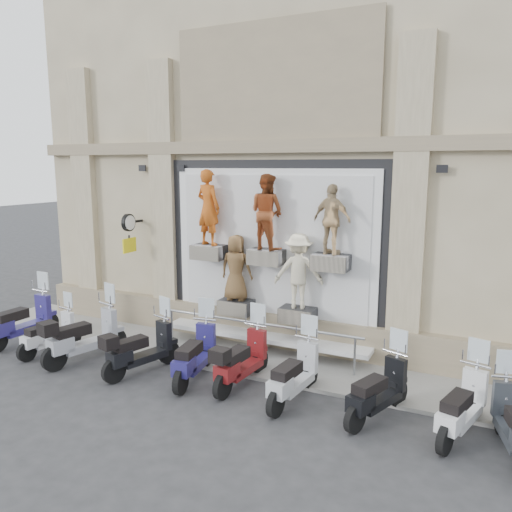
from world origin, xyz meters
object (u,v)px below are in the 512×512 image
object	(u,v)px
scooter_h	(379,378)
scooter_i	(463,393)
clock_sign_bracket	(129,228)
scooter_e	(195,343)
guard_rail	(256,341)
scooter_d	(142,338)
scooter_a	(22,310)
scooter_b	(49,325)
scooter_f	(242,349)
scooter_g	(294,363)
scooter_c	(85,325)

from	to	relation	value
scooter_h	scooter_i	bearing A→B (deg)	20.43
clock_sign_bracket	scooter_e	xyz separation A→B (m)	(3.22, -1.95, -2.00)
guard_rail	scooter_d	xyz separation A→B (m)	(-1.89, -1.69, 0.32)
scooter_a	scooter_b	xyz separation A→B (m)	(1.18, -0.23, -0.16)
scooter_d	scooter_i	xyz separation A→B (m)	(6.37, 0.19, -0.02)
scooter_e	scooter_h	world-z (taller)	scooter_e
scooter_a	scooter_f	size ratio (longest dim) A/B	1.08
scooter_a	scooter_i	world-z (taller)	scooter_a
scooter_i	scooter_g	bearing A→B (deg)	-163.67
scooter_c	guard_rail	bearing A→B (deg)	41.63
scooter_f	scooter_h	size ratio (longest dim) A/B	1.04
scooter_a	scooter_b	bearing A→B (deg)	-9.16
scooter_h	scooter_i	distance (m)	1.37
scooter_e	scooter_c	bearing A→B (deg)	175.64
scooter_a	scooter_g	bearing A→B (deg)	1.53
scooter_a	scooter_d	distance (m)	3.90
scooter_d	scooter_e	distance (m)	1.23
guard_rail	clock_sign_bracket	bearing A→B (deg)	173.16
clock_sign_bracket	scooter_a	bearing A→B (deg)	-134.20
scooter_b	scooter_h	world-z (taller)	scooter_h
clock_sign_bracket	scooter_b	distance (m)	3.11
clock_sign_bracket	scooter_d	distance (m)	3.57
clock_sign_bracket	scooter_a	world-z (taller)	clock_sign_bracket
scooter_d	scooter_f	distance (m)	2.25
scooter_a	scooter_i	size ratio (longest dim) A/B	1.11
scooter_c	scooter_e	xyz separation A→B (m)	(2.81, 0.22, -0.05)
scooter_c	scooter_f	xyz separation A→B (m)	(3.82, 0.39, -0.07)
clock_sign_bracket	scooter_f	bearing A→B (deg)	-22.81
clock_sign_bracket	scooter_i	size ratio (longest dim) A/B	0.54
clock_sign_bracket	scooter_a	xyz separation A→B (m)	(-1.89, -1.94, -1.95)
guard_rail	clock_sign_bracket	world-z (taller)	clock_sign_bracket
scooter_a	scooter_c	size ratio (longest dim) A/B	1.00
scooter_d	scooter_e	xyz separation A→B (m)	(1.21, 0.20, 0.01)
scooter_g	scooter_f	bearing A→B (deg)	176.42
scooter_a	scooter_b	world-z (taller)	scooter_a
scooter_e	scooter_d	bearing A→B (deg)	-179.39
scooter_h	scooter_a	bearing A→B (deg)	-159.67
scooter_d	scooter_f	size ratio (longest dim) A/B	1.00
guard_rail	scooter_e	xyz separation A→B (m)	(-0.68, -1.48, 0.33)
scooter_a	clock_sign_bracket	bearing A→B (deg)	47.69
scooter_e	clock_sign_bracket	bearing A→B (deg)	139.98
guard_rail	scooter_f	bearing A→B (deg)	-75.79
scooter_f	scooter_i	xyz separation A→B (m)	(4.14, -0.18, -0.02)
scooter_f	scooter_g	size ratio (longest dim) A/B	1.02
clock_sign_bracket	scooter_b	world-z (taller)	clock_sign_bracket
scooter_f	scooter_g	world-z (taller)	scooter_f
scooter_i	scooter_f	bearing A→B (deg)	-166.70
scooter_e	scooter_g	distance (m)	2.21
scooter_b	scooter_a	bearing A→B (deg)	176.35
clock_sign_bracket	scooter_e	distance (m)	4.27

